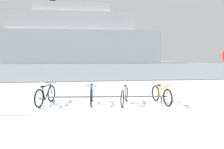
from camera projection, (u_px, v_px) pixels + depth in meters
ground at (87, 64)px, 58.87m from camera, size 80.00×132.00×0.08m
bike_rack at (108, 97)px, 7.89m from camera, size 4.55×0.51×0.31m
bicycle_0 at (46, 95)px, 7.80m from camera, size 0.60×1.62×0.78m
bicycle_1 at (91, 94)px, 7.93m from camera, size 0.46×1.69×0.78m
bicycle_2 at (124, 95)px, 7.85m from camera, size 0.67×1.57×0.74m
bicycle_3 at (161, 95)px, 7.96m from camera, size 0.46×1.62×0.75m
ferry_ship at (76, 39)px, 66.68m from camera, size 52.09×14.63×23.11m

